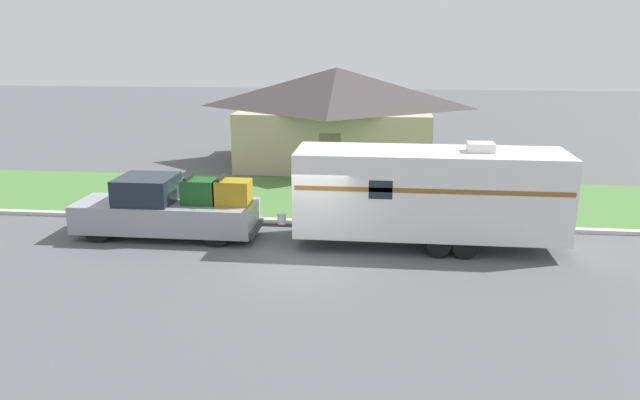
% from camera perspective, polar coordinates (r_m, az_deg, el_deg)
% --- Properties ---
extents(ground_plane, '(120.00, 120.00, 0.00)m').
position_cam_1_polar(ground_plane, '(18.63, -1.42, -5.60)').
color(ground_plane, '#515456').
extents(curb_strip, '(80.00, 0.30, 0.14)m').
position_cam_1_polar(curb_strip, '(22.13, -0.11, -2.04)').
color(curb_strip, beige).
rests_on(curb_strip, ground_plane).
extents(lawn_strip, '(80.00, 7.00, 0.03)m').
position_cam_1_polar(lawn_strip, '(25.64, 0.81, 0.22)').
color(lawn_strip, '#477538').
rests_on(lawn_strip, ground_plane).
extents(house_across_street, '(10.14, 7.44, 4.91)m').
position_cam_1_polar(house_across_street, '(32.26, 1.52, 7.85)').
color(house_across_street, tan).
rests_on(house_across_street, ground_plane).
extents(pickup_truck, '(6.06, 1.98, 2.09)m').
position_cam_1_polar(pickup_truck, '(21.18, -13.73, -0.83)').
color(pickup_truck, black).
rests_on(pickup_truck, ground_plane).
extents(travel_trailer, '(9.48, 2.46, 3.35)m').
position_cam_1_polar(travel_trailer, '(19.75, 9.95, 0.72)').
color(travel_trailer, black).
rests_on(travel_trailer, ground_plane).
extents(mailbox, '(0.48, 0.20, 1.40)m').
position_cam_1_polar(mailbox, '(22.56, 1.43, 0.94)').
color(mailbox, brown).
rests_on(mailbox, ground_plane).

